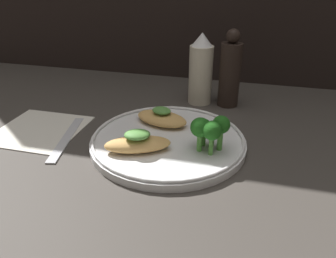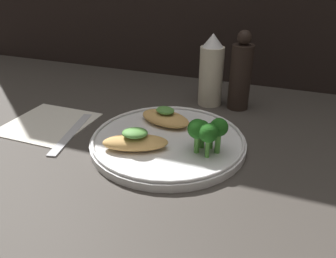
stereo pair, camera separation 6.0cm
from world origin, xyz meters
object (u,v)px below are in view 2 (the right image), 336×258
(plate, at_px, (168,140))
(sauce_bottle, at_px, (211,72))
(broccoli_bunch, at_px, (207,131))
(pepper_grinder, at_px, (241,74))

(plate, xyz_separation_m, sauce_bottle, (0.02, 0.22, 0.07))
(broccoli_bunch, relative_size, sauce_bottle, 0.39)
(broccoli_bunch, bearing_deg, plate, 164.84)
(plate, bearing_deg, broccoli_bunch, -15.16)
(plate, xyz_separation_m, broccoli_bunch, (0.08, -0.02, 0.05))
(plate, height_order, sauce_bottle, sauce_bottle)
(plate, height_order, pepper_grinder, pepper_grinder)
(sauce_bottle, height_order, pepper_grinder, pepper_grinder)
(pepper_grinder, bearing_deg, sauce_bottle, -180.00)
(plate, relative_size, sauce_bottle, 1.72)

